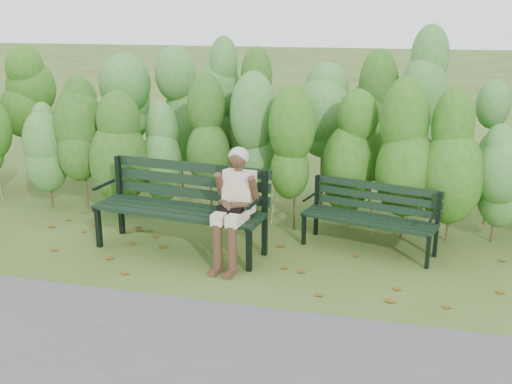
# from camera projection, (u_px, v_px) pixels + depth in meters

# --- Properties ---
(ground) EXTENTS (80.00, 80.00, 0.00)m
(ground) POSITION_uv_depth(u_px,v_px,m) (248.00, 265.00, 6.67)
(ground) COLOR #3C4B15
(footpath) EXTENTS (60.00, 2.50, 0.01)m
(footpath) POSITION_uv_depth(u_px,v_px,m) (176.00, 377.00, 4.63)
(footpath) COLOR #474749
(footpath) RESTS_ON ground
(hedge_band) EXTENTS (11.04, 1.67, 2.42)m
(hedge_band) POSITION_uv_depth(u_px,v_px,m) (283.00, 124.00, 8.03)
(hedge_band) COLOR #47381E
(hedge_band) RESTS_ON ground
(leaf_litter) EXTENTS (6.03, 2.25, 0.01)m
(leaf_litter) POSITION_uv_depth(u_px,v_px,m) (292.00, 268.00, 6.58)
(leaf_litter) COLOR brown
(leaf_litter) RESTS_ON ground
(bench_left) EXTENTS (2.08, 0.90, 1.01)m
(bench_left) POSITION_uv_depth(u_px,v_px,m) (183.00, 200.00, 6.99)
(bench_left) COLOR black
(bench_left) RESTS_ON ground
(bench_right) EXTENTS (1.63, 0.88, 0.78)m
(bench_right) POSITION_uv_depth(u_px,v_px,m) (371.00, 212.00, 7.02)
(bench_right) COLOR black
(bench_right) RESTS_ON ground
(seated_woman) EXTENTS (0.50, 0.73, 1.31)m
(seated_woman) POSITION_uv_depth(u_px,v_px,m) (235.00, 199.00, 6.51)
(seated_woman) COLOR beige
(seated_woman) RESTS_ON ground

